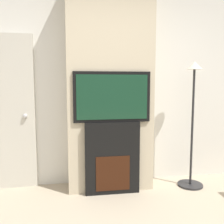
# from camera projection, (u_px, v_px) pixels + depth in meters

# --- Properties ---
(wall_back) EXTENTS (6.00, 0.06, 2.70)m
(wall_back) POSITION_uv_depth(u_px,v_px,m) (107.00, 86.00, 3.46)
(wall_back) COLOR silver
(wall_back) RESTS_ON ground_plane
(chimney_breast) EXTENTS (1.09, 0.39, 2.70)m
(chimney_breast) POSITION_uv_depth(u_px,v_px,m) (110.00, 86.00, 3.24)
(chimney_breast) COLOR beige
(chimney_breast) RESTS_ON ground_plane
(fireplace) EXTENTS (0.68, 0.15, 0.91)m
(fireplace) POSITION_uv_depth(u_px,v_px,m) (112.00, 158.00, 3.15)
(fireplace) COLOR black
(fireplace) RESTS_ON ground_plane
(television) EXTENTS (0.95, 0.07, 0.62)m
(television) POSITION_uv_depth(u_px,v_px,m) (112.00, 97.00, 3.06)
(television) COLOR black
(television) RESTS_ON fireplace
(floor_lamp) EXTENTS (0.34, 0.34, 1.67)m
(floor_lamp) POSITION_uv_depth(u_px,v_px,m) (193.00, 116.00, 3.30)
(floor_lamp) COLOR #262628
(floor_lamp) RESTS_ON ground_plane
(entry_door) EXTENTS (0.81, 0.09, 2.02)m
(entry_door) POSITION_uv_depth(u_px,v_px,m) (3.00, 113.00, 3.23)
(entry_door) COLOR beige
(entry_door) RESTS_ON ground_plane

